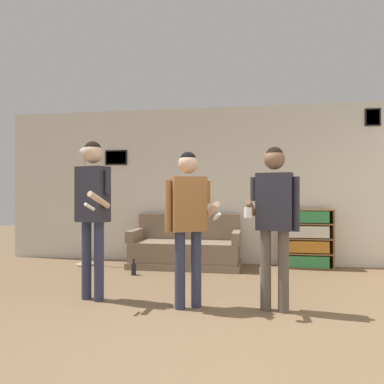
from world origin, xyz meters
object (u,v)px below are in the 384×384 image
couch (186,249)px  person_player_foreground_center (188,212)px  bottle_on_floor (134,269)px  floor_lamp (85,195)px  bookshelf (306,239)px  person_player_foreground_left (93,201)px  person_watcher_holding_cup (274,210)px

couch → person_player_foreground_center: bearing=-78.8°
person_player_foreground_center → bottle_on_floor: person_player_foreground_center is taller
floor_lamp → bookshelf: bearing=6.2°
person_player_foreground_center → bottle_on_floor: 2.01m
bookshelf → person_player_foreground_left: bearing=-139.2°
person_player_foreground_center → person_watcher_holding_cup: (0.89, 0.04, 0.03)m
bookshelf → person_watcher_holding_cup: 2.50m
person_player_foreground_left → person_watcher_holding_cup: 2.01m
bookshelf → person_player_foreground_left: (-2.64, -2.28, 0.65)m
bookshelf → person_player_foreground_center: (-1.52, -2.39, 0.53)m
floor_lamp → person_player_foreground_center: floor_lamp is taller
couch → bookshelf: 1.97m
person_watcher_holding_cup → bottle_on_floor: bearing=144.7°
floor_lamp → person_player_foreground_center: 2.92m
couch → floor_lamp: bearing=-173.5°
person_player_foreground_center → person_watcher_holding_cup: bearing=2.6°
couch → bookshelf: bearing=5.9°
person_watcher_holding_cup → bottle_on_floor: 2.58m
bookshelf → floor_lamp: floor_lamp is taller
person_player_foreground_left → couch: bearing=71.7°
couch → person_watcher_holding_cup: person_watcher_holding_cup is taller
floor_lamp → person_player_foreground_center: (2.12, -2.00, -0.17)m
person_player_foreground_left → person_player_foreground_center: person_player_foreground_left is taller
bookshelf → person_player_foreground_left: 3.54m
couch → person_watcher_holding_cup: (1.32, -2.15, 0.75)m
floor_lamp → person_watcher_holding_cup: 3.59m
bookshelf → floor_lamp: 3.72m
floor_lamp → person_player_foreground_left: floor_lamp is taller
bottle_on_floor → couch: bearing=50.2°
bookshelf → bottle_on_floor: 2.79m
couch → person_player_foreground_center: (0.43, -2.19, 0.72)m
floor_lamp → person_watcher_holding_cup: size_ratio=1.17×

